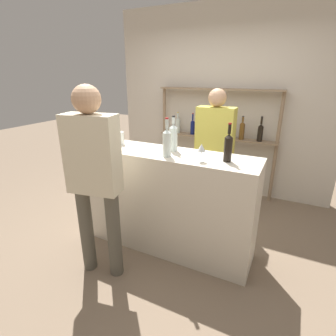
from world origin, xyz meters
name	(u,v)px	position (x,y,z in m)	size (l,w,h in m)	color
ground_plane	(168,244)	(0.00, 0.00, 0.00)	(16.00, 16.00, 0.00)	#7A6651
bar_counter	(168,202)	(0.00, 0.00, 0.54)	(1.81, 0.50, 1.09)	beige
back_wall	(221,103)	(0.00, 1.85, 1.40)	(3.41, 0.12, 2.80)	beige
back_shelf	(217,126)	(0.01, 1.67, 1.07)	(1.84, 0.18, 1.62)	#897056
counter_bottle_0	(103,134)	(-0.76, -0.07, 1.21)	(0.08, 0.08, 0.32)	#0F1956
counter_bottle_1	(167,142)	(0.05, -0.12, 1.23)	(0.08, 0.08, 0.37)	silver
counter_bottle_2	(173,137)	(0.02, 0.08, 1.23)	(0.08, 0.08, 0.35)	silver
counter_bottle_3	(228,147)	(0.60, -0.01, 1.22)	(0.07, 0.07, 0.35)	black
wine_glass	(201,148)	(0.39, -0.12, 1.21)	(0.07, 0.07, 0.16)	silver
cork_jar	(119,138)	(-0.63, 0.05, 1.16)	(0.12, 0.12, 0.14)	silver
customer_left	(94,172)	(-0.39, -0.64, 1.04)	(0.48, 0.28, 1.76)	#575347
server_behind_counter	(214,145)	(0.20, 0.92, 0.97)	(0.47, 0.22, 1.67)	brown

